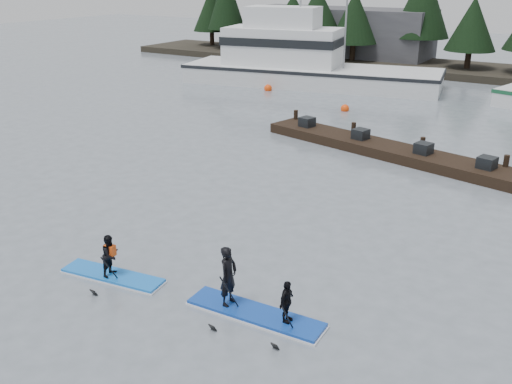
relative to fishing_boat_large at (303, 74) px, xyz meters
The scene contains 10 objects.
ground 32.16m from the fishing_boat_large, 70.41° to the right, with size 160.00×160.00×0.00m, color slate.
far_shore 15.93m from the fishing_boat_large, 47.38° to the left, with size 70.00×8.00×0.60m, color #2D281E.
treeline 15.94m from the fishing_boat_large, 47.38° to the left, with size 60.00×4.00×8.00m, color black, non-canonical shape.
waterfront_building 14.18m from the fishing_boat_large, 103.22° to the left, with size 18.00×6.00×5.00m, color #4C4C51.
fishing_boat_large is the anchor object (origin of this frame).
floating_dock 18.98m from the fishing_boat_large, 49.05° to the right, with size 14.62×1.95×0.49m, color black.
buoy_a 3.84m from the fishing_boat_large, 106.57° to the right, with size 0.59×0.59×0.59m, color #FF460C.
buoy_b 9.38m from the fishing_boat_large, 45.76° to the right, with size 0.54×0.54×0.54m, color #FF460C.
paddleboard_solo 31.41m from the fishing_boat_large, 72.62° to the right, with size 3.25×1.23×1.83m.
paddleboard_duo 32.55m from the fishing_boat_large, 64.82° to the right, with size 3.75×1.25×2.28m.
Camera 1 is at (9.91, -9.88, 8.38)m, focal length 40.00 mm.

